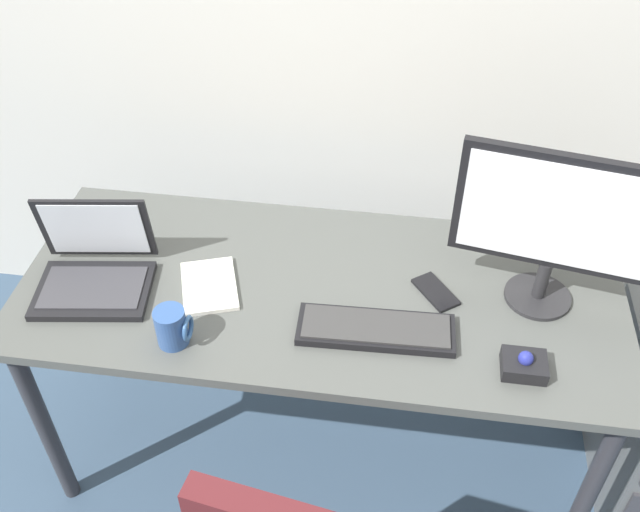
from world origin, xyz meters
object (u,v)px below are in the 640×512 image
(cell_phone, at_px, (436,292))
(trackball_mouse, at_px, (524,364))
(keyboard, at_px, (376,329))
(paper_notepad, at_px, (209,286))
(monitor_main, at_px, (559,222))
(coffee_mug, at_px, (172,327))
(laptop, at_px, (94,267))

(cell_phone, bearing_deg, trackball_mouse, -84.46)
(keyboard, height_order, paper_notepad, keyboard)
(monitor_main, xyz_separation_m, coffee_mug, (-0.94, -0.29, -0.22))
(paper_notepad, bearing_deg, coffee_mug, -100.01)
(trackball_mouse, bearing_deg, laptop, 172.34)
(monitor_main, distance_m, keyboard, 0.53)
(monitor_main, distance_m, coffee_mug, 1.01)
(trackball_mouse, relative_size, coffee_mug, 1.02)
(keyboard, relative_size, trackball_mouse, 3.77)
(trackball_mouse, relative_size, paper_notepad, 0.53)
(laptop, relative_size, coffee_mug, 3.17)
(coffee_mug, bearing_deg, monitor_main, 17.31)
(coffee_mug, relative_size, cell_phone, 0.76)
(keyboard, relative_size, coffee_mug, 3.83)
(laptop, bearing_deg, coffee_mug, -33.62)
(trackball_mouse, distance_m, cell_phone, 0.33)
(laptop, relative_size, paper_notepad, 1.65)
(coffee_mug, xyz_separation_m, paper_notepad, (0.04, 0.21, -0.05))
(monitor_main, bearing_deg, keyboard, -156.20)
(paper_notepad, height_order, cell_phone, paper_notepad)
(keyboard, xyz_separation_m, paper_notepad, (-0.47, 0.10, -0.01))
(paper_notepad, bearing_deg, cell_phone, 6.01)
(laptop, relative_size, trackball_mouse, 3.11)
(coffee_mug, bearing_deg, cell_phone, 22.40)
(monitor_main, bearing_deg, cell_phone, -175.94)
(cell_phone, bearing_deg, monitor_main, -32.57)
(keyboard, bearing_deg, cell_phone, 48.13)
(monitor_main, distance_m, trackball_mouse, 0.37)
(keyboard, relative_size, paper_notepad, 1.99)
(laptop, distance_m, paper_notepad, 0.32)
(coffee_mug, height_order, paper_notepad, coffee_mug)
(monitor_main, relative_size, cell_phone, 3.67)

